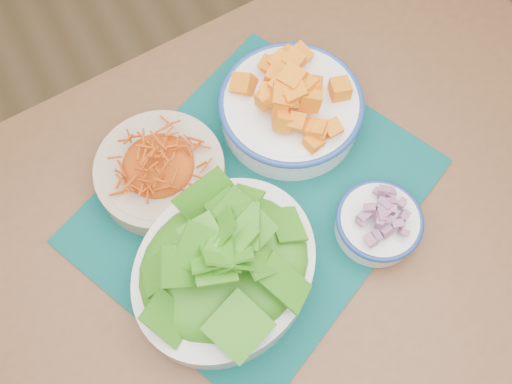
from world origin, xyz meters
TOP-DOWN VIEW (x-y plane):
  - ground at (0.00, 0.00)m, footprint 4.00×4.00m
  - table at (-0.29, 0.10)m, footprint 1.32×0.92m
  - placemat at (-0.27, 0.18)m, footprint 0.63×0.58m
  - carrot_bowl at (-0.39, 0.28)m, footprint 0.25×0.25m
  - squash_bowl at (-0.16, 0.28)m, footprint 0.26×0.26m
  - lettuce_bowl at (-0.37, 0.09)m, footprint 0.36×0.34m
  - onion_bowl at (-0.14, 0.05)m, footprint 0.15×0.15m

SIDE VIEW (x-z plane):
  - ground at x=0.00m, z-range 0.00..0.00m
  - table at x=-0.29m, z-range 0.28..1.03m
  - placemat at x=-0.27m, z-range 0.75..0.75m
  - onion_bowl at x=-0.14m, z-range 0.75..0.82m
  - carrot_bowl at x=-0.39m, z-range 0.75..0.83m
  - squash_bowl at x=-0.16m, z-range 0.75..0.86m
  - lettuce_bowl at x=-0.37m, z-range 0.75..0.88m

